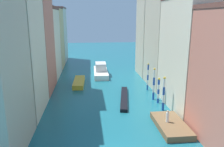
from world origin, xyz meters
TOP-DOWN VIEW (x-y plane):
  - ground_plane at (0.00, 24.50)m, footprint 154.00×154.00m
  - building_left_1 at (-12.49, 12.52)m, footprint 6.93×9.49m
  - building_left_2 at (-12.49, 22.32)m, footprint 6.93×9.80m
  - building_left_3 at (-12.49, 32.20)m, footprint 6.93×9.99m
  - building_left_4 at (-12.49, 41.72)m, footprint 6.93×8.59m
  - building_left_5 at (-12.49, 51.57)m, footprint 6.93×10.31m
  - building_right_1 at (12.49, 12.16)m, footprint 6.93×11.53m
  - building_right_2 at (12.49, 22.95)m, footprint 6.93×10.06m
  - building_right_3 at (12.49, 32.21)m, footprint 6.93×8.02m
  - waterfront_dock at (7.14, 5.53)m, footprint 3.31×6.75m
  - person_on_dock at (6.73, 5.72)m, footprint 0.36×0.36m
  - mooring_pole_0 at (7.94, 10.91)m, footprint 0.37×0.37m
  - mooring_pole_1 at (8.11, 13.86)m, footprint 0.38×0.38m
  - mooring_pole_2 at (7.79, 15.34)m, footprint 0.36×0.36m
  - mooring_pole_3 at (8.14, 20.39)m, footprint 0.30×0.30m
  - vaporetto_white at (0.23, 32.38)m, footprint 3.25×10.29m
  - gondola_black at (3.07, 15.86)m, footprint 2.83×10.68m
  - motorboat_0 at (-4.55, 25.33)m, footprint 2.26×7.90m

SIDE VIEW (x-z plane):
  - ground_plane at x=0.00m, z-range 0.00..0.00m
  - gondola_black at x=3.07m, z-range 0.00..0.50m
  - waterfront_dock at x=7.14m, z-range 0.00..0.73m
  - motorboat_0 at x=-4.55m, z-range 0.00..0.88m
  - vaporetto_white at x=0.23m, z-range -0.43..2.45m
  - person_on_dock at x=6.73m, z-range 0.68..2.17m
  - mooring_pole_1 at x=8.11m, z-range 0.06..4.13m
  - mooring_pole_3 at x=8.14m, z-range 0.05..5.06m
  - mooring_pole_0 at x=7.94m, z-range 0.06..5.08m
  - mooring_pole_2 at x=7.79m, z-range 0.05..5.34m
  - building_left_3 at x=-12.49m, z-range 0.01..15.30m
  - building_left_4 at x=-12.49m, z-range 0.01..15.55m
  - building_left_5 at x=-12.49m, z-range 0.01..15.90m
  - building_right_1 at x=12.49m, z-range 0.01..16.27m
  - building_left_1 at x=-12.49m, z-range 0.01..17.54m
  - building_right_3 at x=12.49m, z-range 0.01..19.72m
  - building_left_2 at x=-12.49m, z-range 0.01..19.76m
  - building_right_2 at x=12.49m, z-range 0.01..22.17m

